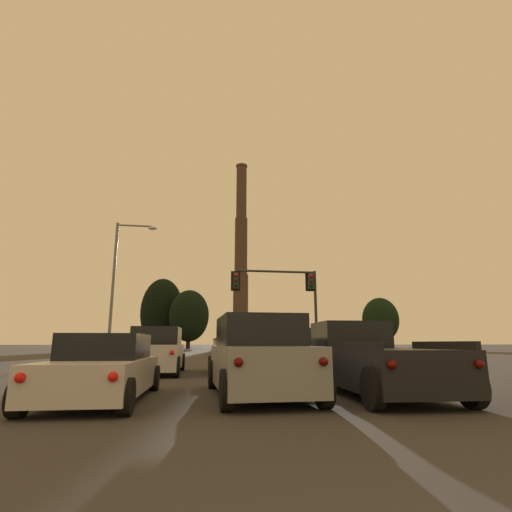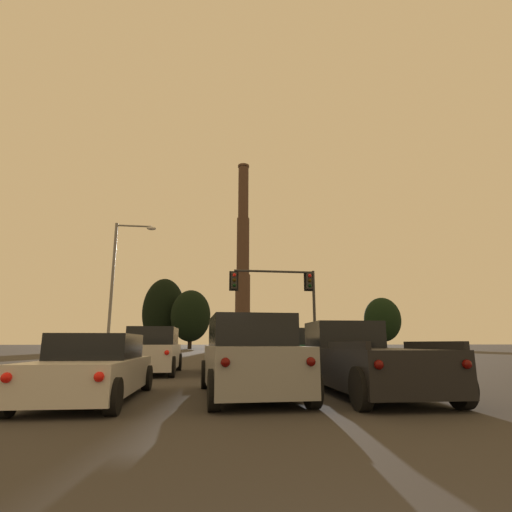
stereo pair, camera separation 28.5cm
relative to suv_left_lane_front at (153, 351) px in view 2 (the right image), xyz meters
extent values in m
cube|color=silver|center=(0.00, -0.03, -0.21)|extent=(2.04, 4.85, 0.95)
cube|color=black|center=(0.00, 0.09, 0.61)|extent=(1.85, 2.84, 0.70)
cylinder|color=black|center=(-0.89, 1.92, -0.52)|extent=(0.24, 0.77, 0.76)
cylinder|color=black|center=(0.99, 1.87, -0.52)|extent=(0.24, 0.77, 0.76)
cylinder|color=black|center=(-0.99, -1.93, -0.52)|extent=(0.24, 0.77, 0.76)
cylinder|color=black|center=(0.89, -1.98, -0.52)|extent=(0.24, 0.77, 0.76)
sphere|color=red|center=(-0.84, -2.43, 0.00)|extent=(0.17, 0.17, 0.17)
sphere|color=red|center=(0.72, -2.47, 0.00)|extent=(0.17, 0.17, 0.17)
cube|color=#232328|center=(3.17, 0.22, -0.37)|extent=(1.81, 4.60, 0.70)
cube|color=black|center=(3.17, 0.45, 0.25)|extent=(1.62, 2.20, 0.55)
cylinder|color=black|center=(2.29, 2.12, -0.58)|extent=(0.22, 0.64, 0.64)
cylinder|color=black|center=(4.05, 2.12, -0.58)|extent=(0.22, 0.64, 0.64)
cylinder|color=black|center=(2.29, -1.68, -0.58)|extent=(0.22, 0.64, 0.64)
cylinder|color=black|center=(4.05, -1.68, -0.58)|extent=(0.22, 0.64, 0.64)
sphere|color=red|center=(2.45, -2.10, -0.22)|extent=(0.17, 0.17, 0.17)
sphere|color=red|center=(3.89, -2.10, -0.22)|extent=(0.17, 0.17, 0.17)
cube|color=silver|center=(-0.48, -7.75, -0.37)|extent=(1.95, 4.66, 0.70)
cube|color=black|center=(-0.47, -7.52, 0.25)|extent=(1.69, 2.25, 0.55)
cylinder|color=black|center=(-1.29, -5.82, -0.58)|extent=(0.24, 0.65, 0.64)
cylinder|color=black|center=(0.46, -5.88, -0.58)|extent=(0.24, 0.65, 0.64)
cylinder|color=black|center=(-1.42, -9.62, -0.58)|extent=(0.24, 0.65, 0.64)
cylinder|color=black|center=(0.34, -9.68, -0.58)|extent=(0.24, 0.65, 0.64)
sphere|color=red|center=(-1.27, -10.04, -0.22)|extent=(0.17, 0.17, 0.17)
sphere|color=red|center=(0.16, -10.09, -0.22)|extent=(0.17, 0.17, 0.17)
cube|color=#0F3823|center=(5.78, 0.74, -0.21)|extent=(2.14, 4.88, 0.95)
cube|color=black|center=(5.79, 0.86, 0.61)|extent=(1.91, 2.88, 0.70)
cylinder|color=black|center=(4.93, 2.70, -0.52)|extent=(0.25, 0.77, 0.76)
cylinder|color=black|center=(6.81, 2.62, -0.52)|extent=(0.25, 0.77, 0.76)
cylinder|color=black|center=(4.75, -1.14, -0.52)|extent=(0.25, 0.77, 0.76)
cylinder|color=black|center=(6.63, -1.23, -0.52)|extent=(0.25, 0.77, 0.76)
sphere|color=red|center=(4.89, -1.64, 0.00)|extent=(0.17, 0.17, 0.17)
sphere|color=red|center=(6.45, -1.71, 0.00)|extent=(0.17, 0.17, 0.17)
cube|color=gray|center=(2.99, -7.57, -0.21)|extent=(2.01, 4.83, 0.95)
cube|color=black|center=(2.99, -7.45, 0.61)|extent=(1.83, 2.83, 0.70)
cylinder|color=black|center=(2.02, -5.66, -0.52)|extent=(0.23, 0.76, 0.76)
cylinder|color=black|center=(3.90, -5.62, -0.52)|extent=(0.23, 0.76, 0.76)
cylinder|color=black|center=(2.08, -9.51, -0.52)|extent=(0.23, 0.76, 0.76)
cylinder|color=black|center=(3.96, -9.47, -0.52)|extent=(0.23, 0.76, 0.76)
sphere|color=#500705|center=(2.25, -10.00, 0.00)|extent=(0.17, 0.17, 0.17)
sphere|color=#500705|center=(3.81, -9.97, 0.00)|extent=(0.17, 0.17, 0.17)
cube|color=black|center=(5.86, -7.72, -0.24)|extent=(2.24, 5.48, 0.88)
cube|color=black|center=(5.94, -5.97, 0.56)|extent=(1.92, 1.88, 0.72)
cube|color=black|center=(4.86, -9.06, 0.28)|extent=(0.21, 2.43, 0.16)
cube|color=black|center=(6.73, -9.14, 0.28)|extent=(0.21, 2.43, 0.16)
cylinder|color=black|center=(4.98, -5.48, -0.50)|extent=(0.26, 0.81, 0.80)
cylinder|color=black|center=(6.93, -5.57, -0.50)|extent=(0.26, 0.81, 0.80)
cylinder|color=black|center=(4.78, -9.87, -0.50)|extent=(0.26, 0.81, 0.80)
cylinder|color=black|center=(6.74, -9.96, -0.50)|extent=(0.26, 0.81, 0.80)
sphere|color=#500705|center=(4.92, -10.40, -0.04)|extent=(0.17, 0.17, 0.17)
sphere|color=#500705|center=(6.56, -10.47, -0.04)|extent=(0.17, 0.17, 0.17)
cylinder|color=#2D2D30|center=(9.07, 7.34, 1.99)|extent=(0.18, 0.18, 5.78)
cylinder|color=black|center=(9.07, 7.34, -0.85)|extent=(0.40, 0.40, 0.10)
cube|color=#282828|center=(8.78, 7.34, 4.21)|extent=(0.34, 0.34, 1.04)
cube|color=black|center=(8.78, 7.52, 4.21)|extent=(0.58, 0.03, 1.25)
sphere|color=red|center=(8.78, 7.15, 4.53)|extent=(0.22, 0.22, 0.22)
sphere|color=#352604|center=(8.78, 7.15, 4.21)|extent=(0.22, 0.22, 0.22)
sphere|color=black|center=(8.78, 7.15, 3.89)|extent=(0.22, 0.22, 0.22)
cylinder|color=#2D2D30|center=(6.52, 7.34, 4.78)|extent=(5.12, 0.14, 0.14)
sphere|color=#2D2D30|center=(9.07, 7.34, 4.78)|extent=(0.18, 0.18, 0.18)
cube|color=#282828|center=(3.96, 7.34, 4.14)|extent=(0.34, 0.34, 1.04)
cube|color=black|center=(3.96, 7.52, 4.14)|extent=(0.58, 0.03, 1.25)
sphere|color=red|center=(3.96, 7.15, 4.46)|extent=(0.22, 0.22, 0.22)
sphere|color=#352604|center=(3.96, 7.15, 4.14)|extent=(0.22, 0.22, 0.22)
sphere|color=black|center=(3.96, 7.15, 3.82)|extent=(0.22, 0.22, 0.22)
cylinder|color=slate|center=(-4.01, 10.58, 3.80)|extent=(0.20, 0.20, 9.40)
cylinder|color=slate|center=(-2.82, 10.58, 8.35)|extent=(2.38, 0.12, 0.12)
sphere|color=slate|center=(-4.01, 10.58, 8.35)|extent=(0.20, 0.20, 0.20)
ellipsoid|color=silver|center=(-1.63, 10.58, 8.23)|extent=(0.64, 0.36, 0.26)
cylinder|color=#3C2B22|center=(16.85, 116.92, 1.04)|extent=(8.11, 8.11, 3.87)
cylinder|color=#473328|center=(16.85, 116.92, 13.08)|extent=(5.07, 5.07, 20.21)
cylinder|color=#473328|center=(16.85, 116.92, 33.28)|extent=(4.36, 4.36, 20.21)
cylinder|color=#473328|center=(16.85, 116.92, 53.49)|extent=(3.65, 3.65, 20.21)
cylinder|color=#4E382C|center=(16.85, 116.92, 63.24)|extent=(4.09, 4.09, 0.70)
cylinder|color=black|center=(44.24, 70.73, 0.47)|extent=(0.85, 0.85, 2.74)
ellipsoid|color=black|center=(44.24, 70.73, 5.63)|extent=(8.46, 7.61, 10.08)
cylinder|color=black|center=(0.41, 68.19, 0.51)|extent=(0.83, 0.83, 2.81)
ellipsoid|color=black|center=(0.41, 68.19, 5.93)|extent=(8.27, 7.45, 10.70)
cylinder|color=black|center=(-5.61, 73.88, 0.27)|extent=(0.93, 0.93, 2.33)
ellipsoid|color=black|center=(-5.61, 73.88, 7.02)|extent=(9.30, 8.37, 14.90)
camera|label=1|loc=(1.45, -17.20, 0.33)|focal=28.00mm
camera|label=2|loc=(1.73, -17.24, 0.33)|focal=28.00mm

